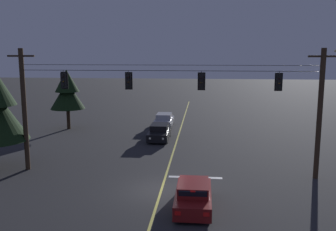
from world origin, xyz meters
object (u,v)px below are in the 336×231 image
at_px(traffic_light_right_inner, 279,82).
at_px(car_oncoming_trailing, 164,121).
at_px(traffic_light_centre, 201,81).
at_px(car_waiting_near_lane, 193,196).
at_px(car_oncoming_lead, 159,132).
at_px(tree_verge_near, 67,91).
at_px(traffic_light_leftmost, 64,80).
at_px(traffic_light_left_inner, 128,81).

bearing_deg(traffic_light_right_inner, car_oncoming_trailing, 119.44).
xyz_separation_m(traffic_light_centre, car_waiting_near_lane, (-0.28, -5.28, -5.39)).
distance_m(car_waiting_near_lane, car_oncoming_lead, 15.31).
relative_size(car_oncoming_lead, tree_verge_near, 0.72).
bearing_deg(traffic_light_right_inner, tree_verge_near, 143.91).
xyz_separation_m(traffic_light_leftmost, car_oncoming_lead, (5.06, 9.62, -5.39)).
bearing_deg(traffic_light_centre, car_oncoming_lead, 111.55).
relative_size(traffic_light_leftmost, car_oncoming_trailing, 0.28).
xyz_separation_m(car_oncoming_lead, car_oncoming_trailing, (-0.22, 5.86, 0.00)).
relative_size(traffic_light_centre, tree_verge_near, 0.20).
relative_size(traffic_light_right_inner, tree_verge_near, 0.20).
distance_m(traffic_light_right_inner, car_waiting_near_lane, 9.05).
height_order(traffic_light_left_inner, car_waiting_near_lane, traffic_light_left_inner).
height_order(traffic_light_leftmost, car_waiting_near_lane, traffic_light_leftmost).
xyz_separation_m(traffic_light_right_inner, car_oncoming_lead, (-8.52, 9.62, -5.39)).
height_order(car_oncoming_trailing, tree_verge_near, tree_verge_near).
relative_size(traffic_light_leftmost, car_oncoming_lead, 0.28).
xyz_separation_m(traffic_light_leftmost, traffic_light_centre, (8.86, 0.00, 0.00)).
bearing_deg(car_waiting_near_lane, car_oncoming_trailing, 100.20).
bearing_deg(car_oncoming_lead, tree_verge_near, 158.99).
relative_size(traffic_light_leftmost, traffic_light_centre, 1.00).
bearing_deg(traffic_light_centre, car_oncoming_trailing, 104.54).
relative_size(traffic_light_right_inner, car_oncoming_lead, 0.28).
xyz_separation_m(car_waiting_near_lane, car_oncoming_lead, (-3.52, 14.90, -0.00)).
bearing_deg(traffic_light_left_inner, traffic_light_centre, 0.00).
xyz_separation_m(traffic_light_centre, tree_verge_near, (-13.68, 13.41, -2.14)).
relative_size(traffic_light_left_inner, car_oncoming_lead, 0.28).
bearing_deg(traffic_light_left_inner, tree_verge_near, 124.03).
xyz_separation_m(traffic_light_left_inner, traffic_light_centre, (4.62, 0.00, 0.00)).
xyz_separation_m(traffic_light_left_inner, traffic_light_right_inner, (9.34, 0.00, 0.00)).
relative_size(car_waiting_near_lane, tree_verge_near, 0.71).
distance_m(traffic_light_leftmost, tree_verge_near, 14.41).
distance_m(car_oncoming_trailing, tree_verge_near, 10.40).
bearing_deg(car_oncoming_lead, car_waiting_near_lane, -76.72).
relative_size(traffic_light_left_inner, tree_verge_near, 0.20).
bearing_deg(traffic_light_leftmost, tree_verge_near, 109.76).
bearing_deg(car_oncoming_trailing, car_oncoming_lead, -87.88).
xyz_separation_m(car_waiting_near_lane, car_oncoming_trailing, (-3.73, 20.76, -0.00)).
bearing_deg(traffic_light_centre, car_waiting_near_lane, -93.05).
bearing_deg(car_oncoming_lead, traffic_light_centre, -68.45).
relative_size(traffic_light_centre, car_waiting_near_lane, 0.28).
distance_m(traffic_light_leftmost, car_oncoming_lead, 12.13).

